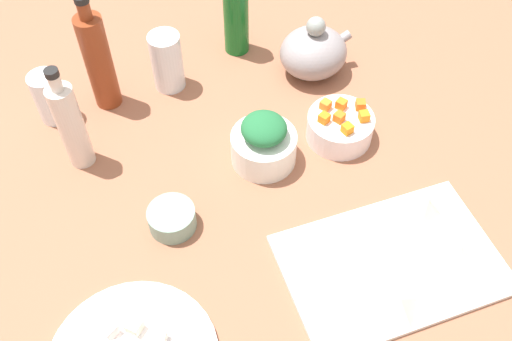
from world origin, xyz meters
The scene contains 27 objects.
tabletop centered at (0.00, 0.00, 1.50)cm, with size 190.00×190.00×3.00cm, color #995E43.
cutting_board centered at (14.28, -23.80, 3.50)cm, with size 35.63×23.34×1.00cm, color white.
bowl_greens centered at (4.03, 5.71, 6.21)cm, with size 12.35×12.35×6.42cm, color white.
bowl_carrots centered at (19.97, 5.11, 5.68)cm, with size 12.90×12.90×5.36cm, color white.
bowl_small_side centered at (-16.63, -1.85, 5.04)cm, with size 8.33×8.33×4.09cm, color gray.
teapot centered at (23.79, 24.39, 8.40)cm, with size 16.08×13.42×13.99cm.
bottle_0 centered at (-27.80, 19.24, 12.70)cm, with size 4.77×4.77×22.61cm.
bottle_1 centered at (11.58, 37.88, 12.68)cm, with size 5.50×5.50×23.29cm.
bottle_2 centered at (-19.27, 32.79, 14.02)cm, with size 5.36×5.36×25.54cm.
drinking_glass_0 centered at (-5.97, 32.59, 9.37)cm, with size 6.55×6.55×12.74cm, color white.
drinking_glass_1 centered at (-30.22, 32.75, 8.38)cm, with size 6.09×6.09×10.76cm, color white.
carrot_cube_0 centered at (24.50, 5.99, 9.26)cm, with size 1.80×1.80×1.80cm, color orange.
carrot_cube_1 centered at (16.43, 5.62, 9.26)cm, with size 1.80×1.80×1.80cm, color orange.
carrot_cube_2 centered at (21.19, 7.61, 9.26)cm, with size 1.80×1.80×1.80cm, color orange.
carrot_cube_3 centered at (18.31, 8.63, 9.26)cm, with size 1.80×1.80×1.80cm, color orange.
carrot_cube_4 centered at (19.16, 4.70, 9.26)cm, with size 1.80×1.80×1.80cm, color orange.
carrot_cube_5 centered at (19.15, 1.50, 9.26)cm, with size 1.80×1.80×1.80cm, color orange.
carrot_cube_6 centered at (23.60, 3.06, 9.26)cm, with size 1.80×1.80×1.80cm, color orange.
chopped_greens_mound centered at (4.03, 5.71, 11.61)cm, with size 8.56×8.41×4.38cm, color #236A39.
tofu_cube_1 centered at (-27.94, -18.41, 5.30)cm, with size 2.20×2.20×2.20cm, color white.
tofu_cube_5 centered at (-25.15, -21.80, 5.30)cm, with size 2.20×2.20×2.20cm, color silver.
tofu_cube_7 centered at (-31.55, -17.42, 5.30)cm, with size 2.20×2.20×2.20cm, color white.
dumpling_0 centered at (10.17, -19.08, 5.08)cm, with size 4.57×4.19×2.15cm, color beige.
dumpling_1 centered at (24.82, -27.29, 5.38)cm, with size 4.31×3.72×2.77cm, color beige.
dumpling_2 centered at (5.44, -22.66, 5.13)cm, with size 4.51×4.18×2.26cm, color beige.
dumpling_3 centered at (10.60, -31.21, 5.59)cm, with size 5.73×5.68×3.17cm, color beige.
dumpling_4 centered at (25.14, -17.22, 5.46)cm, with size 5.06×4.60×2.92cm, color beige.
Camera 1 is at (-24.89, -57.95, 87.68)cm, focal length 40.13 mm.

